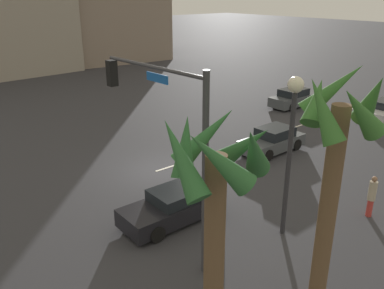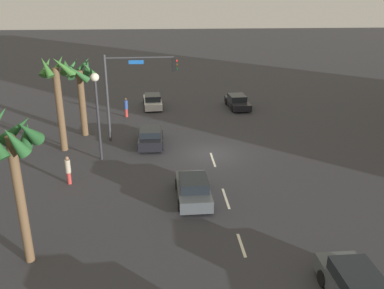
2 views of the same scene
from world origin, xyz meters
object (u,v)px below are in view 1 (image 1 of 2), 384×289
palm_tree_1 (215,183)px  palm_tree_2 (335,146)px  car_1 (173,207)px  traffic_signal (168,128)px  car_5 (272,140)px  car_2 (295,98)px  pedestrian_0 (372,195)px  car_3 (383,111)px  streetlamp (292,128)px

palm_tree_1 → palm_tree_2: palm_tree_2 is taller
car_1 → traffic_signal: bearing=50.6°
palm_tree_1 → palm_tree_2: size_ratio=0.89×
car_5 → palm_tree_2: (8.33, 8.79, 4.31)m
car_2 → traffic_signal: (19.02, 9.19, 3.85)m
pedestrian_0 → car_3: bearing=-154.8°
pedestrian_0 → traffic_signal: bearing=-24.2°
car_2 → car_5: 10.35m
car_1 → car_3: size_ratio=1.05×
car_3 → streetlamp: size_ratio=0.66×
car_1 → car_3: (-19.70, -1.46, 0.02)m
car_3 → palm_tree_2: bearing=22.1°
traffic_signal → pedestrian_0: bearing=155.8°
car_3 → car_2: bearing=-73.9°
car_1 → streetlamp: bearing=128.8°
traffic_signal → palm_tree_2: palm_tree_2 is taller
car_2 → palm_tree_1: (20.56, 13.14, 3.88)m
traffic_signal → palm_tree_2: bearing=110.1°
car_3 → palm_tree_2: size_ratio=0.57×
car_1 → palm_tree_2: 7.65m
car_3 → pedestrian_0: size_ratio=2.24×
streetlamp → palm_tree_2: (2.06, 2.92, 0.71)m
car_2 → streetlamp: bearing=36.3°
car_3 → car_1: bearing=4.2°
car_1 → pedestrian_0: 8.03m
streetlamp → palm_tree_1: 5.75m
car_1 → palm_tree_1: bearing=63.3°
car_5 → car_3: bearing=174.4°
car_1 → pedestrian_0: pedestrian_0 is taller
palm_tree_2 → streetlamp: bearing=-125.3°
traffic_signal → palm_tree_1: 4.24m
pedestrian_0 → palm_tree_2: 7.19m
car_1 → streetlamp: (-2.70, 3.36, 3.61)m
streetlamp → pedestrian_0: bearing=159.0°
car_5 → streetlamp: 9.32m
car_1 → car_2: (-17.87, -7.80, 0.03)m
car_3 → pedestrian_0: bearing=25.2°
car_2 → pedestrian_0: bearing=47.7°
streetlamp → palm_tree_2: bearing=54.7°
car_1 → car_2: car_2 is taller
car_3 → palm_tree_1: bearing=16.9°
car_5 → pedestrian_0: bearing=70.8°
car_1 → car_2: 19.50m
car_5 → pedestrian_0: (2.54, 7.31, 0.32)m
car_5 → car_2: bearing=-149.3°
pedestrian_0 → palm_tree_2: (5.79, 1.48, 3.99)m
car_2 → traffic_signal: traffic_signal is taller
car_2 → streetlamp: streetlamp is taller
traffic_signal → palm_tree_1: traffic_signal is taller
car_2 → palm_tree_2: palm_tree_2 is taller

